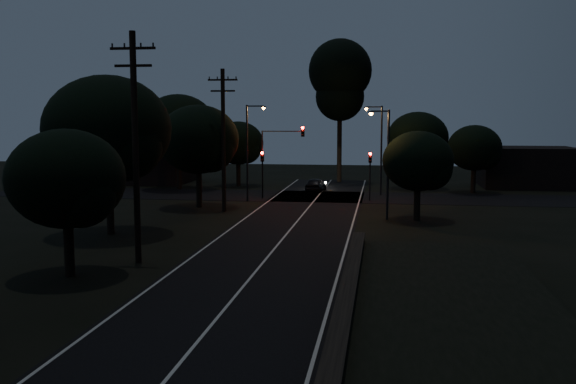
% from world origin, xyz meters
% --- Properties ---
extents(road_surface, '(60.00, 70.00, 0.03)m').
position_xyz_m(road_surface, '(0.00, 31.12, 0.01)').
color(road_surface, black).
rests_on(road_surface, ground).
extents(retaining_wall, '(6.93, 26.00, 1.60)m').
position_xyz_m(retaining_wall, '(7.74, 3.00, 0.62)').
color(retaining_wall, black).
rests_on(retaining_wall, ground).
extents(utility_pole_mid, '(2.20, 0.30, 11.00)m').
position_xyz_m(utility_pole_mid, '(-6.00, 15.00, 5.74)').
color(utility_pole_mid, black).
rests_on(utility_pole_mid, ground).
extents(utility_pole_far, '(2.20, 0.30, 10.50)m').
position_xyz_m(utility_pole_far, '(-6.00, 32.00, 5.48)').
color(utility_pole_far, black).
rests_on(utility_pole_far, ground).
extents(tree_left_b, '(5.13, 5.13, 6.52)m').
position_xyz_m(tree_left_b, '(-7.82, 11.90, 4.23)').
color(tree_left_b, black).
rests_on(tree_left_b, ground).
extents(tree_left_c, '(7.51, 7.51, 9.49)m').
position_xyz_m(tree_left_c, '(-10.23, 21.85, 6.14)').
color(tree_left_c, black).
rests_on(tree_left_c, ground).
extents(tree_left_d, '(6.27, 6.27, 7.96)m').
position_xyz_m(tree_left_d, '(-8.28, 33.87, 5.16)').
color(tree_left_d, black).
rests_on(tree_left_d, ground).
extents(tree_far_nw, '(5.19, 5.19, 6.57)m').
position_xyz_m(tree_far_nw, '(-8.82, 49.90, 4.25)').
color(tree_far_nw, black).
rests_on(tree_far_nw, ground).
extents(tree_far_w, '(7.22, 7.22, 9.21)m').
position_xyz_m(tree_far_w, '(-13.74, 45.85, 5.99)').
color(tree_far_w, black).
rests_on(tree_far_w, ground).
extents(tree_far_ne, '(5.95, 5.95, 7.53)m').
position_xyz_m(tree_far_ne, '(9.21, 49.88, 4.87)').
color(tree_far_ne, black).
rests_on(tree_far_ne, ground).
extents(tree_far_e, '(4.95, 4.95, 6.29)m').
position_xyz_m(tree_far_e, '(14.18, 46.90, 4.07)').
color(tree_far_e, black).
rests_on(tree_far_e, ground).
extents(tree_right_a, '(4.79, 4.79, 6.09)m').
position_xyz_m(tree_right_a, '(8.17, 29.90, 3.95)').
color(tree_right_a, black).
rests_on(tree_right_a, ground).
extents(tall_pine, '(6.71, 6.71, 15.26)m').
position_xyz_m(tall_pine, '(1.00, 55.00, 11.00)').
color(tall_pine, black).
rests_on(tall_pine, ground).
extents(building_left, '(10.00, 8.00, 4.40)m').
position_xyz_m(building_left, '(-20.00, 52.00, 2.20)').
color(building_left, black).
rests_on(building_left, ground).
extents(building_right, '(9.00, 7.00, 4.00)m').
position_xyz_m(building_right, '(20.00, 53.00, 2.00)').
color(building_right, black).
rests_on(building_right, ground).
extents(signal_left, '(0.28, 0.35, 4.10)m').
position_xyz_m(signal_left, '(-4.60, 39.99, 2.84)').
color(signal_left, black).
rests_on(signal_left, ground).
extents(signal_right, '(0.28, 0.35, 4.10)m').
position_xyz_m(signal_right, '(4.60, 39.99, 2.84)').
color(signal_right, black).
rests_on(signal_right, ground).
extents(signal_mast, '(3.70, 0.35, 6.25)m').
position_xyz_m(signal_mast, '(-2.91, 39.99, 4.34)').
color(signal_mast, black).
rests_on(signal_mast, ground).
extents(streetlight_a, '(1.66, 0.26, 8.00)m').
position_xyz_m(streetlight_a, '(-5.31, 38.00, 4.64)').
color(streetlight_a, black).
rests_on(streetlight_a, ground).
extents(streetlight_b, '(1.66, 0.26, 8.00)m').
position_xyz_m(streetlight_b, '(5.31, 44.00, 4.64)').
color(streetlight_b, black).
rests_on(streetlight_b, ground).
extents(streetlight_c, '(1.46, 0.26, 7.50)m').
position_xyz_m(streetlight_c, '(5.83, 30.00, 4.35)').
color(streetlight_c, black).
rests_on(streetlight_c, ground).
extents(car, '(1.86, 3.91, 1.29)m').
position_xyz_m(car, '(-0.59, 46.00, 0.65)').
color(car, black).
rests_on(car, ground).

